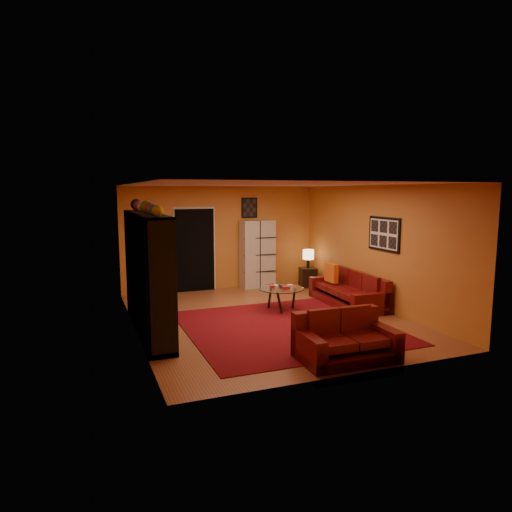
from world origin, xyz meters
name	(u,v)px	position (x,y,z in m)	size (l,w,h in m)	color
floor	(267,318)	(0.00, 0.00, 0.00)	(6.00, 6.00, 0.00)	brown
ceiling	(267,184)	(0.00, 0.00, 2.60)	(6.00, 6.00, 0.00)	white
wall_back	(221,238)	(0.00, 3.00, 1.30)	(6.00, 6.00, 0.00)	#C0722A
wall_front	(354,281)	(0.00, -3.00, 1.30)	(6.00, 6.00, 0.00)	#C0722A
wall_left	(134,260)	(-2.50, 0.00, 1.30)	(6.00, 6.00, 0.00)	#C0722A
wall_right	(376,247)	(2.50, 0.00, 1.30)	(6.00, 6.00, 0.00)	#C0722A
rug	(286,327)	(0.10, -0.70, 0.01)	(3.60, 3.60, 0.01)	#520910
doorway	(195,250)	(-0.70, 2.96, 1.02)	(0.95, 0.10, 2.04)	black
wall_art_right	(384,234)	(2.48, -0.30, 1.60)	(0.03, 1.00, 0.70)	black
wall_art_back	(249,208)	(0.75, 2.98, 2.05)	(0.42, 0.03, 0.52)	black
entertainment_unit	(147,273)	(-2.27, 0.00, 1.05)	(0.45, 3.00, 2.10)	black
tv	(151,276)	(-2.23, -0.10, 1.00)	(0.13, 0.97, 0.56)	black
sofa	(351,292)	(2.14, 0.34, 0.29)	(0.97, 2.14, 0.85)	#510A0C
loveseat	(344,340)	(0.23, -2.42, 0.29)	(1.44, 0.89, 0.85)	#510A0C
throw_pillow	(331,273)	(1.95, 0.87, 0.63)	(0.12, 0.42, 0.42)	orange
coffee_table	(281,290)	(0.49, 0.41, 0.43)	(0.94, 0.94, 0.47)	silver
storage_cabinet	(258,254)	(0.90, 2.80, 0.87)	(0.87, 0.39, 1.73)	beige
bowl_chair	(160,287)	(-1.68, 2.37, 0.28)	(0.64, 0.64, 0.52)	black
side_table	(308,277)	(2.14, 2.35, 0.25)	(0.40, 0.40, 0.50)	black
table_lamp	(308,255)	(2.14, 2.35, 0.84)	(0.29, 0.29, 0.48)	black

